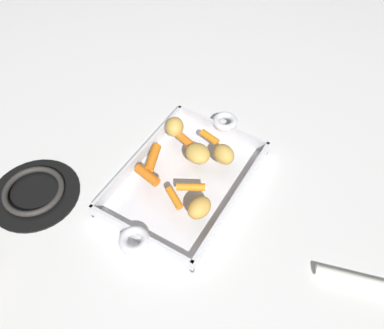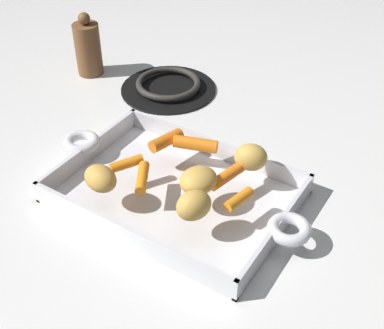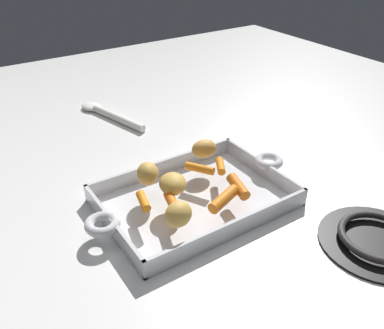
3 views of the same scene
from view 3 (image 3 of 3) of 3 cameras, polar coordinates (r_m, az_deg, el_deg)
The scene contains 14 objects.
ground_plane at distance 0.80m, azimuth 0.40°, elevation -5.32°, with size 2.15×2.15×0.00m, color silver.
roasting_dish at distance 0.80m, azimuth 0.41°, elevation -4.69°, with size 0.44×0.25×0.04m.
baby_carrot_northeast at distance 0.73m, azimuth 4.45°, elevation -4.78°, with size 0.02×0.02×0.07m, color orange.
baby_carrot_short at distance 0.83m, azimuth 3.97°, elevation -0.18°, with size 0.02×0.02×0.05m, color orange.
baby_carrot_southeast at distance 0.72m, azimuth -2.72°, elevation -5.33°, with size 0.02×0.02×0.06m, color orange.
baby_carrot_long at distance 0.76m, azimuth 6.41°, elevation -3.04°, with size 0.02×0.02×0.06m, color orange.
baby_carrot_center_right at distance 0.81m, azimuth 1.07°, elevation -0.55°, with size 0.02×0.02×0.06m, color orange.
baby_carrot_southwest at distance 0.73m, azimuth -6.61°, elevation -5.22°, with size 0.02×0.02×0.05m, color orange.
potato_whole at distance 0.78m, azimuth -6.17°, elevation -1.24°, with size 0.04×0.05×0.04m, color gold.
potato_golden_small at distance 0.68m, azimuth -1.90°, elevation -6.91°, with size 0.04×0.05×0.04m, color gold.
potato_golden_large at distance 0.86m, azimuth 1.69°, elevation 2.20°, with size 0.05×0.04×0.04m, color gold.
potato_halved at distance 0.75m, azimuth -2.67°, elevation -2.67°, with size 0.06×0.05×0.04m, color gold.
stove_burner_rear at distance 0.78m, azimuth 24.26°, elevation -9.41°, with size 0.19×0.19×0.02m.
serving_spoon at distance 1.17m, azimuth -11.74°, elevation 6.95°, with size 0.10×0.25×0.02m.
Camera 3 is at (0.36, 0.53, 0.48)m, focal length 38.47 mm.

